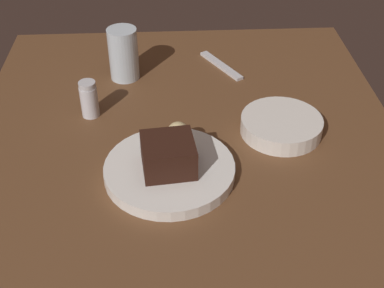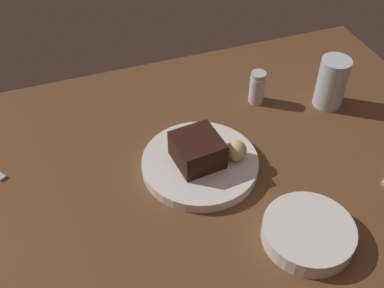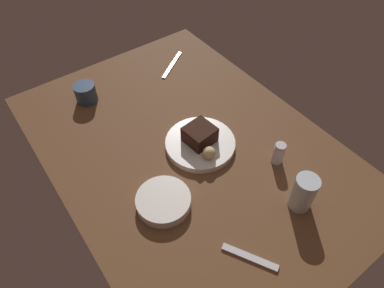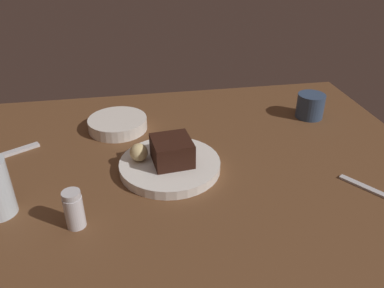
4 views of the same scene
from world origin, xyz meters
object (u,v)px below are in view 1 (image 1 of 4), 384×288
(side_bowl, at_px, (281,125))
(dessert_spoon, at_px, (221,65))
(dessert_plate, at_px, (170,170))
(bread_roll, at_px, (178,133))
(water_glass, at_px, (123,54))
(chocolate_cake_slice, at_px, (168,155))
(salt_shaker, at_px, (89,99))

(side_bowl, bearing_deg, dessert_spoon, 18.94)
(dessert_plate, distance_m, bread_roll, 0.08)
(water_glass, xyz_separation_m, side_bowl, (-0.23, -0.31, -0.04))
(chocolate_cake_slice, height_order, bread_roll, chocolate_cake_slice)
(chocolate_cake_slice, relative_size, water_glass, 0.76)
(dessert_spoon, bearing_deg, chocolate_cake_slice, -48.31)
(salt_shaker, bearing_deg, dessert_spoon, -57.08)
(chocolate_cake_slice, distance_m, dessert_spoon, 0.41)
(dessert_plate, xyz_separation_m, water_glass, (0.35, 0.09, 0.05))
(chocolate_cake_slice, height_order, salt_shaker, same)
(salt_shaker, height_order, dessert_spoon, salt_shaker)
(dessert_plate, distance_m, salt_shaker, 0.25)
(dessert_plate, distance_m, side_bowl, 0.25)
(bread_roll, height_order, side_bowl, bread_roll)
(salt_shaker, relative_size, side_bowl, 0.49)
(dessert_plate, height_order, chocolate_cake_slice, chocolate_cake_slice)
(dessert_spoon, bearing_deg, water_glass, -110.75)
(dessert_plate, bearing_deg, dessert_spoon, -18.70)
(dessert_plate, relative_size, chocolate_cake_slice, 2.59)
(chocolate_cake_slice, bearing_deg, water_glass, 14.84)
(side_bowl, height_order, dessert_spoon, side_bowl)
(salt_shaker, distance_m, water_glass, 0.16)
(chocolate_cake_slice, bearing_deg, salt_shaker, 37.82)
(chocolate_cake_slice, bearing_deg, side_bowl, -61.28)
(dessert_spoon, bearing_deg, bread_roll, -49.23)
(salt_shaker, bearing_deg, chocolate_cake_slice, -142.18)
(bread_roll, distance_m, side_bowl, 0.21)
(water_glass, height_order, dessert_spoon, water_glass)
(bread_roll, distance_m, salt_shaker, 0.22)
(bread_roll, bearing_deg, dessert_plate, 165.25)
(salt_shaker, bearing_deg, water_glass, -22.78)
(dessert_plate, relative_size, bread_roll, 5.64)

